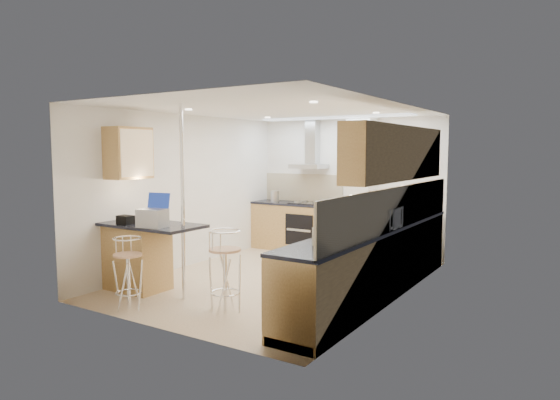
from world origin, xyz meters
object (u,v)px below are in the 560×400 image
Objects in this scene: microwave at (384,218)px; laptop at (153,218)px; bread_bin at (332,235)px; bar_stool_near at (128,273)px; bar_stool_end at (225,270)px.

microwave is 1.46× the size of laptop.
bar_stool_near is at bearing -165.15° from bread_bin.
bar_stool_near is 2.44× the size of bread_bin.
laptop is 0.38× the size of bar_stool_near.
bar_stool_near is 0.89× the size of bar_stool_end.
bar_stool_near is at bearing 127.99° from microwave.
bar_stool_end is at bearing 49.45° from bar_stool_near.
bar_stool_end is at bearing -4.04° from laptop.
microwave reaches higher than laptop.
microwave reaches higher than bar_stool_near.
bar_stool_end is 1.43m from bread_bin.
laptop is (-2.50, -1.59, -0.00)m from microwave.
microwave is at bearing -31.49° from bar_stool_end.
bread_bin is at bearing 38.24° from bar_stool_near.
laptop is 2.42m from bread_bin.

